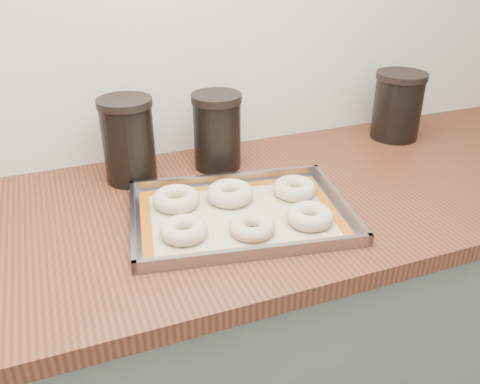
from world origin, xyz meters
name	(u,v)px	position (x,y,z in m)	size (l,w,h in m)	color
cabinet	(306,333)	(0.00, 1.68, 0.43)	(3.00, 0.65, 0.86)	slate
countertop	(317,193)	(0.00, 1.68, 0.88)	(3.06, 0.68, 0.04)	brown
baking_tray	(240,214)	(-0.23, 1.61, 0.91)	(0.51, 0.40, 0.03)	gray
baking_mat	(240,215)	(-0.23, 1.61, 0.90)	(0.46, 0.36, 0.00)	#C6B793
bagel_front_left	(184,230)	(-0.36, 1.57, 0.92)	(0.10, 0.10, 0.03)	beige
bagel_front_mid	(252,227)	(-0.23, 1.53, 0.92)	(0.09, 0.09, 0.03)	beige
bagel_front_right	(310,216)	(-0.11, 1.52, 0.92)	(0.10, 0.10, 0.03)	beige
bagel_back_left	(176,199)	(-0.34, 1.69, 0.92)	(0.10, 0.10, 0.03)	beige
bagel_back_mid	(230,193)	(-0.23, 1.67, 0.92)	(0.10, 0.10, 0.04)	beige
bagel_back_right	(294,188)	(-0.08, 1.65, 0.92)	(0.10, 0.10, 0.03)	beige
canister_left	(128,140)	(-0.41, 1.87, 1.00)	(0.13, 0.13, 0.20)	black
canister_mid	(217,131)	(-0.19, 1.87, 1.00)	(0.12, 0.12, 0.19)	black
canister_right	(398,105)	(0.36, 1.87, 1.00)	(0.14, 0.14, 0.19)	black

